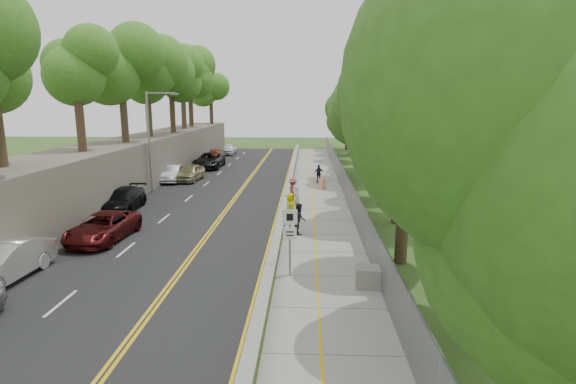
% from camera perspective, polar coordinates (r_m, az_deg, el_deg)
% --- Properties ---
extents(ground, '(140.00, 140.00, 0.00)m').
position_cam_1_polar(ground, '(22.16, -2.20, -7.69)').
color(ground, '#33511E').
rests_on(ground, ground).
extents(road, '(11.20, 66.00, 0.04)m').
position_cam_1_polar(road, '(37.27, -8.63, 0.15)').
color(road, black).
rests_on(road, ground).
extents(sidewalk, '(4.20, 66.00, 0.05)m').
position_cam_1_polar(sidewalk, '(36.59, 3.68, 0.05)').
color(sidewalk, gray).
rests_on(sidewalk, ground).
extents(jersey_barrier, '(0.42, 66.00, 0.60)m').
position_cam_1_polar(jersey_barrier, '(36.56, 0.08, 0.50)').
color(jersey_barrier, '#8FE130').
rests_on(jersey_barrier, ground).
extents(rock_embankment, '(5.00, 66.00, 4.00)m').
position_cam_1_polar(rock_embankment, '(39.32, -20.40, 3.07)').
color(rock_embankment, '#595147').
rests_on(rock_embankment, ground).
extents(chainlink_fence, '(0.04, 66.00, 2.00)m').
position_cam_1_polar(chainlink_fence, '(36.52, 7.00, 1.52)').
color(chainlink_fence, slate).
rests_on(chainlink_fence, ground).
extents(trees_embankment, '(6.40, 66.00, 13.00)m').
position_cam_1_polar(trees_embankment, '(38.90, -20.60, 15.55)').
color(trees_embankment, '#438124').
rests_on(trees_embankment, rock_embankment).
extents(trees_fenceside, '(7.00, 66.00, 14.00)m').
position_cam_1_polar(trees_fenceside, '(36.24, 11.00, 10.86)').
color(trees_fenceside, '#407824').
rests_on(trees_fenceside, ground).
extents(streetlight, '(2.52, 0.22, 8.00)m').
position_cam_1_polar(streetlight, '(37.02, -16.92, 6.93)').
color(streetlight, gray).
rests_on(streetlight, ground).
extents(signpost, '(0.62, 0.09, 3.10)m').
position_cam_1_polar(signpost, '(18.63, 0.24, -5.09)').
color(signpost, gray).
rests_on(signpost, sidewalk).
extents(construction_barrel, '(0.52, 0.52, 0.86)m').
position_cam_1_polar(construction_barrel, '(37.50, 4.35, 1.03)').
color(construction_barrel, '#FF5100').
rests_on(construction_barrel, sidewalk).
extents(concrete_block, '(1.26, 0.99, 0.80)m').
position_cam_1_polar(concrete_block, '(18.37, 10.47, -10.54)').
color(concrete_block, slate).
rests_on(concrete_block, sidewalk).
extents(car_1, '(1.95, 4.96, 1.61)m').
position_cam_1_polar(car_1, '(21.76, -32.57, -7.58)').
color(car_1, silver).
rests_on(car_1, road).
extents(car_2, '(2.67, 5.25, 1.42)m').
position_cam_1_polar(car_2, '(25.68, -22.42, -4.12)').
color(car_2, '#561213').
rests_on(car_2, road).
extents(car_3, '(2.34, 5.25, 1.50)m').
position_cam_1_polar(car_3, '(31.99, -20.29, -0.93)').
color(car_3, black).
rests_on(car_3, road).
extents(car_4, '(2.12, 4.57, 1.51)m').
position_cam_1_polar(car_4, '(42.25, -12.31, 2.42)').
color(car_4, tan).
rests_on(car_4, road).
extents(car_5, '(1.99, 4.58, 1.47)m').
position_cam_1_polar(car_5, '(42.29, -14.55, 2.29)').
color(car_5, silver).
rests_on(car_5, road).
extents(car_6, '(2.73, 5.92, 1.64)m').
position_cam_1_polar(car_6, '(50.00, -9.99, 3.96)').
color(car_6, black).
rests_on(car_6, road).
extents(car_7, '(2.26, 5.22, 1.50)m').
position_cam_1_polar(car_7, '(52.62, -9.36, 4.27)').
color(car_7, maroon).
rests_on(car_7, road).
extents(car_8, '(1.84, 4.40, 1.49)m').
position_cam_1_polar(car_8, '(62.24, -7.53, 5.43)').
color(car_8, white).
rests_on(car_8, road).
extents(painter_0, '(0.87, 1.03, 1.79)m').
position_cam_1_polar(painter_0, '(27.17, 0.30, -1.97)').
color(painter_0, '#D1CA04').
rests_on(painter_0, sidewalk).
extents(painter_1, '(0.45, 0.63, 1.62)m').
position_cam_1_polar(painter_1, '(30.31, 1.19, -0.72)').
color(painter_1, beige).
rests_on(painter_1, sidewalk).
extents(painter_2, '(0.79, 0.94, 1.73)m').
position_cam_1_polar(painter_2, '(24.75, 1.43, -3.40)').
color(painter_2, black).
rests_on(painter_2, sidewalk).
extents(painter_3, '(1.01, 1.35, 1.87)m').
position_cam_1_polar(painter_3, '(31.92, 0.63, 0.13)').
color(painter_3, '#98423C').
rests_on(painter_3, sidewalk).
extents(person_far, '(1.02, 0.67, 1.62)m').
position_cam_1_polar(person_far, '(40.43, 3.93, 2.35)').
color(person_far, black).
rests_on(person_far, sidewalk).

